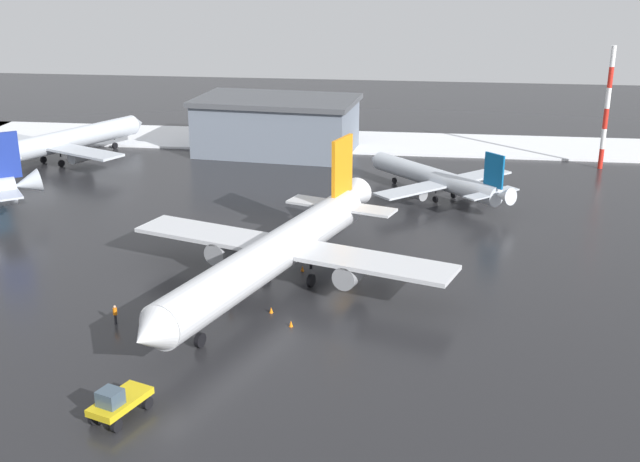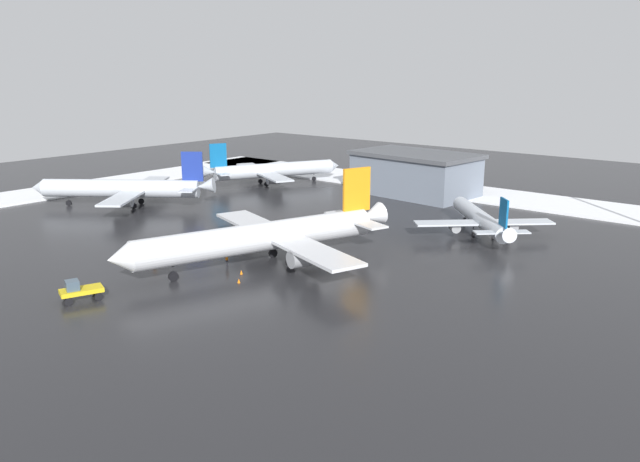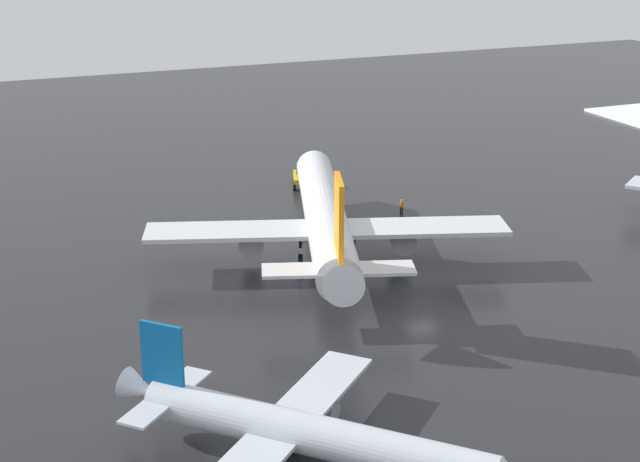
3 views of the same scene
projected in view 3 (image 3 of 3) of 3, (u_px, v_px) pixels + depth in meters
ground_plane at (422, 302)px, 82.20m from camera, size 240.00×240.00×0.00m
airplane_far_rear at (325, 218)px, 90.99m from camera, size 32.76×38.84×11.87m
airplane_parked_portside at (304, 433)px, 57.21m from camera, size 20.02×20.85×7.76m
pushback_tug at (303, 175)px, 114.42m from camera, size 3.65×5.08×2.50m
ground_crew_near_tug at (344, 231)px, 96.48m from camera, size 0.36×0.36×1.71m
ground_crew_mid_apron at (402, 206)px, 104.15m from camera, size 0.36×0.36×1.71m
traffic_cone_near_nose at (331, 276)px, 87.00m from camera, size 0.36×0.36×0.55m
traffic_cone_mid_line at (302, 239)px, 96.28m from camera, size 0.36×0.36×0.55m
traffic_cone_wingtip_side at (273, 234)px, 97.68m from camera, size 0.36×0.36×0.55m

